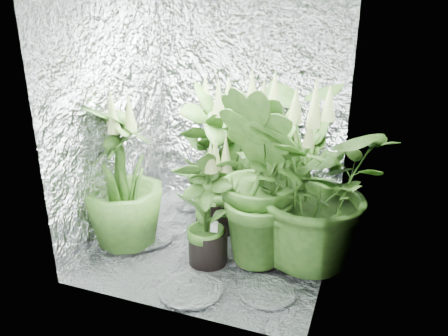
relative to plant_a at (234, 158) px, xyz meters
name	(u,v)px	position (x,y,z in m)	size (l,w,h in m)	color
ground	(218,244)	(0.08, -0.60, -0.48)	(1.60, 1.60, 0.00)	silver
walls	(217,114)	(0.08, -0.60, 0.52)	(1.62, 1.62, 2.00)	silver
plant_a	(234,158)	(0.00, 0.00, 0.00)	(1.09, 1.09, 1.00)	black
plant_b	(214,163)	(-0.03, -0.39, 0.09)	(0.76, 0.76, 1.23)	black
plant_c	(301,178)	(0.59, -0.14, -0.04)	(0.56, 0.56, 0.97)	black
plant_d	(123,179)	(-0.56, -0.82, 0.05)	(0.81, 0.81, 1.15)	black
plant_e	(305,185)	(0.71, -0.66, 0.12)	(1.15, 1.15, 1.26)	black
plant_f	(207,208)	(0.09, -0.83, -0.07)	(0.59, 0.59, 0.92)	black
plant_g	(262,179)	(0.43, -0.70, 0.14)	(0.94, 0.94, 1.33)	black
circulation_fan	(304,228)	(0.68, -0.40, -0.33)	(0.15, 0.31, 0.35)	black
plant_label	(214,227)	(0.15, -0.86, -0.18)	(0.05, 0.01, 0.08)	white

